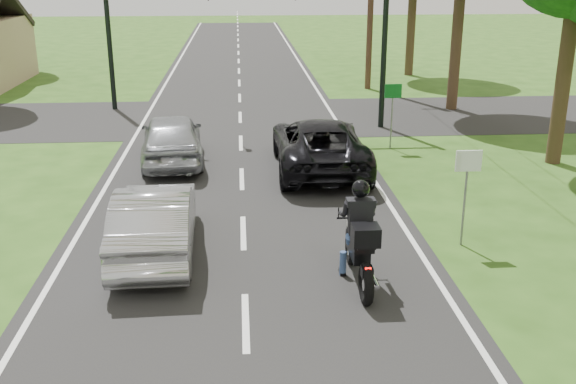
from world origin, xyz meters
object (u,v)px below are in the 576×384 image
at_px(motorcycle_rider, 360,244).
at_px(traffic_signal, 333,12).
at_px(silver_sedan, 155,220).
at_px(sign_green, 393,100).
at_px(sign_white, 467,175).
at_px(dark_suv, 319,144).
at_px(silver_suv, 172,138).

height_order(motorcycle_rider, traffic_signal, traffic_signal).
relative_size(silver_sedan, sign_green, 2.08).
height_order(traffic_signal, sign_green, traffic_signal).
height_order(silver_sedan, sign_white, sign_white).
relative_size(motorcycle_rider, traffic_signal, 0.38).
relative_size(motorcycle_rider, dark_suv, 0.44).
height_order(silver_suv, sign_white, sign_white).
relative_size(dark_suv, silver_suv, 1.22).
relative_size(traffic_signal, sign_green, 3.00).
distance_m(dark_suv, traffic_signal, 6.32).
bearing_deg(sign_green, motorcycle_rider, -105.80).
bearing_deg(silver_sedan, motorcycle_rider, 154.70).
bearing_deg(sign_green, traffic_signal, 117.38).
relative_size(silver_suv, sign_green, 2.10).
height_order(motorcycle_rider, silver_suv, motorcycle_rider).
height_order(motorcycle_rider, dark_suv, motorcycle_rider).
bearing_deg(traffic_signal, sign_green, -62.62).
height_order(dark_suv, silver_suv, silver_suv).
relative_size(silver_sedan, silver_suv, 0.99).
distance_m(motorcycle_rider, traffic_signal, 13.17).
bearing_deg(sign_white, silver_sedan, 179.65).
height_order(silver_sedan, traffic_signal, traffic_signal).
height_order(motorcycle_rider, sign_white, sign_white).
height_order(motorcycle_rider, silver_sedan, motorcycle_rider).
height_order(silver_suv, sign_green, sign_green).
bearing_deg(sign_green, dark_suv, -139.69).
xyz_separation_m(sign_white, sign_green, (0.20, 8.00, 0.00)).
xyz_separation_m(motorcycle_rider, traffic_signal, (1.18, 12.69, 3.32)).
distance_m(silver_sedan, sign_white, 6.57).
xyz_separation_m(motorcycle_rider, silver_sedan, (-3.98, 1.72, -0.07)).
distance_m(silver_suv, traffic_signal, 7.61).
bearing_deg(sign_green, silver_sedan, -130.16).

